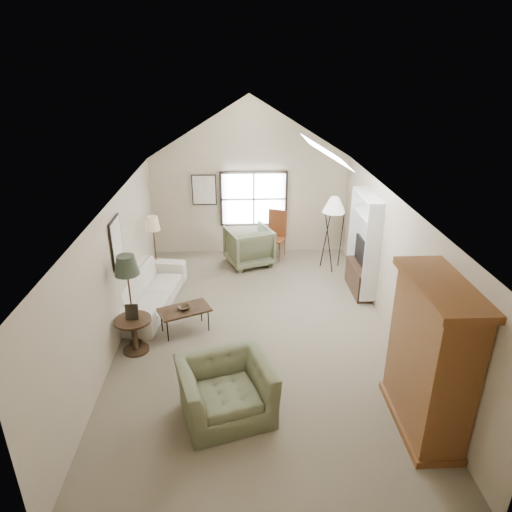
{
  "coord_description": "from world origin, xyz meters",
  "views": [
    {
      "loc": [
        -0.34,
        -7.27,
        4.71
      ],
      "look_at": [
        0.0,
        0.4,
        1.4
      ],
      "focal_mm": 32.0,
      "sensor_mm": 36.0,
      "label": 1
    }
  ],
  "objects_px": {
    "armchair_far": "(249,246)",
    "armoire": "(430,358)",
    "sofa": "(148,290)",
    "coffee_table": "(185,320)",
    "armchair_near": "(226,390)",
    "side_table": "(135,335)",
    "side_chair": "(275,235)"
  },
  "relations": [
    {
      "from": "armchair_far",
      "to": "armoire",
      "type": "bearing_deg",
      "value": 91.84
    },
    {
      "from": "sofa",
      "to": "coffee_table",
      "type": "height_order",
      "value": "sofa"
    },
    {
      "from": "armchair_near",
      "to": "side_table",
      "type": "relative_size",
      "value": 2.01
    },
    {
      "from": "armchair_near",
      "to": "armchair_far",
      "type": "relative_size",
      "value": 1.22
    },
    {
      "from": "armchair_far",
      "to": "side_chair",
      "type": "xyz_separation_m",
      "value": [
        0.67,
        0.37,
        0.14
      ]
    },
    {
      "from": "armchair_near",
      "to": "side_chair",
      "type": "distance_m",
      "value": 5.75
    },
    {
      "from": "side_table",
      "to": "side_chair",
      "type": "height_order",
      "value": "side_chair"
    },
    {
      "from": "armchair_near",
      "to": "side_table",
      "type": "height_order",
      "value": "armchair_near"
    },
    {
      "from": "armchair_far",
      "to": "coffee_table",
      "type": "xyz_separation_m",
      "value": [
        -1.29,
        -3.04,
        -0.24
      ]
    },
    {
      "from": "armchair_near",
      "to": "coffee_table",
      "type": "relative_size",
      "value": 1.37
    },
    {
      "from": "armoire",
      "to": "side_chair",
      "type": "relative_size",
      "value": 1.79
    },
    {
      "from": "armoire",
      "to": "sofa",
      "type": "bearing_deg",
      "value": 141.04
    },
    {
      "from": "armoire",
      "to": "side_chair",
      "type": "xyz_separation_m",
      "value": [
        -1.57,
        5.94,
        -0.49
      ]
    },
    {
      "from": "armoire",
      "to": "side_table",
      "type": "relative_size",
      "value": 3.47
    },
    {
      "from": "coffee_table",
      "to": "armchair_far",
      "type": "bearing_deg",
      "value": 67.01
    },
    {
      "from": "armoire",
      "to": "armchair_near",
      "type": "bearing_deg",
      "value": 173.56
    },
    {
      "from": "sofa",
      "to": "side_table",
      "type": "bearing_deg",
      "value": -169.49
    },
    {
      "from": "sofa",
      "to": "armoire",
      "type": "bearing_deg",
      "value": -120.11
    },
    {
      "from": "armoire",
      "to": "side_chair",
      "type": "bearing_deg",
      "value": 104.8
    },
    {
      "from": "armchair_near",
      "to": "armchair_far",
      "type": "bearing_deg",
      "value": 68.09
    },
    {
      "from": "sofa",
      "to": "armchair_far",
      "type": "bearing_deg",
      "value": -37.82
    },
    {
      "from": "side_chair",
      "to": "armchair_near",
      "type": "bearing_deg",
      "value": -77.82
    },
    {
      "from": "armoire",
      "to": "armchair_far",
      "type": "height_order",
      "value": "armoire"
    },
    {
      "from": "coffee_table",
      "to": "side_table",
      "type": "relative_size",
      "value": 1.46
    },
    {
      "from": "sofa",
      "to": "armchair_far",
      "type": "distance_m",
      "value": 2.95
    },
    {
      "from": "side_table",
      "to": "side_chair",
      "type": "relative_size",
      "value": 0.52
    },
    {
      "from": "armchair_far",
      "to": "side_table",
      "type": "xyz_separation_m",
      "value": [
        -2.1,
        -3.63,
        -0.16
      ]
    },
    {
      "from": "armchair_near",
      "to": "coffee_table",
      "type": "height_order",
      "value": "armchair_near"
    },
    {
      "from": "sofa",
      "to": "side_table",
      "type": "xyz_separation_m",
      "value": [
        0.05,
        -1.6,
        -0.05
      ]
    },
    {
      "from": "armoire",
      "to": "sofa",
      "type": "distance_m",
      "value": 5.68
    },
    {
      "from": "sofa",
      "to": "armchair_near",
      "type": "relative_size",
      "value": 1.99
    },
    {
      "from": "armoire",
      "to": "side_chair",
      "type": "distance_m",
      "value": 6.16
    }
  ]
}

